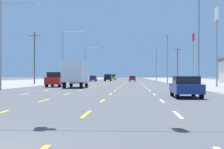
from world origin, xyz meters
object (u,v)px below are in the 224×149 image
streetlight_left_row_0 (5,38)px  streetlight_right_row_1 (166,56)px  box_truck_inner_left_near (76,73)px  hatchback_far_left_midfar (93,78)px  suv_inner_left_farther (108,77)px  sedan_inner_right_far (132,79)px  pole_sign_right_row_2 (193,47)px  streetlight_right_row_0 (194,34)px  sedan_far_right_nearest (186,86)px  streetlight_left_row_2 (87,61)px  suv_far_left_mid (56,79)px  pole_sign_right_row_1 (217,30)px  streetlight_left_row_1 (65,53)px  streetlight_right_row_2 (155,61)px  suv_inner_left_farthest (113,77)px

streetlight_left_row_0 → streetlight_right_row_1: bearing=59.4°
box_truck_inner_left_near → hatchback_far_left_midfar: (-3.50, 51.48, -1.05)m
suv_inner_left_farther → sedan_inner_right_far: bearing=-26.2°
box_truck_inner_left_near → pole_sign_right_row_2: 41.36m
sedan_inner_right_far → streetlight_right_row_0: size_ratio=0.46×
sedan_far_right_nearest → box_truck_inner_left_near: bearing=118.3°
box_truck_inner_left_near → pole_sign_right_row_2: size_ratio=0.67×
sedan_far_right_nearest → box_truck_inner_left_near: (-10.84, 20.10, 1.08)m
streetlight_left_row_2 → hatchback_far_left_midfar: bearing=-67.2°
suv_far_left_mid → pole_sign_right_row_1: bearing=7.3°
suv_inner_left_farther → streetlight_right_row_1: bearing=-67.7°
streetlight_right_row_0 → pole_sign_right_row_2: bearing=80.7°
suv_inner_left_farther → streetlight_left_row_0: (-6.11, -65.65, 4.41)m
sedan_inner_right_far → streetlight_left_row_0: 63.76m
hatchback_far_left_midfar → streetlight_right_row_0: size_ratio=0.40×
streetlight_left_row_1 → suv_inner_left_farther: bearing=79.3°
streetlight_left_row_0 → streetlight_right_row_0: bearing=0.0°
streetlight_right_row_0 → streetlight_left_row_1: size_ratio=0.94×
suv_inner_left_farther → pole_sign_right_row_1: pole_sign_right_row_1 is taller
streetlight_right_row_0 → streetlight_right_row_2: (0.08, 66.00, -0.04)m
hatchback_far_left_midfar → streetlight_left_row_1: streetlight_left_row_1 is taller
suv_far_left_mid → pole_sign_right_row_2: size_ratio=0.45×
suv_inner_left_farthest → streetlight_right_row_2: size_ratio=0.50×
suv_inner_left_farthest → streetlight_left_row_2: size_ratio=0.50×
box_truck_inner_left_near → hatchback_far_left_midfar: size_ratio=1.85×
hatchback_far_left_midfar → sedan_inner_right_far: 10.79m
suv_inner_left_farther → streetlight_left_row_2: (-6.14, 0.35, 4.65)m
streetlight_left_row_0 → streetlight_left_row_2: size_ratio=0.95×
sedan_far_right_nearest → hatchback_far_left_midfar: bearing=101.3°
hatchback_far_left_midfar → suv_inner_left_farthest: bearing=83.4°
pole_sign_right_row_2 → streetlight_left_row_2: bearing=140.2°
suv_inner_left_farthest → streetlight_left_row_2: 25.99m
streetlight_right_row_1 → suv_far_left_mid: bearing=-127.2°
sedan_far_right_nearest → streetlight_right_row_2: streetlight_right_row_2 is taller
pole_sign_right_row_1 → streetlight_left_row_1: 31.36m
pole_sign_right_row_2 → streetlight_left_row_0: pole_sign_right_row_2 is taller
box_truck_inner_left_near → suv_inner_left_farther: 57.16m
pole_sign_right_row_2 → streetlight_right_row_2: 23.35m
suv_inner_left_farthest → streetlight_right_row_1: 59.54m
suv_far_left_mid → streetlight_left_row_1: 22.60m
sedan_inner_right_far → sedan_far_right_nearest: bearing=-87.1°
box_truck_inner_left_near → suv_far_left_mid: bearing=139.4°
streetlight_right_row_0 → streetlight_left_row_2: size_ratio=0.99×
streetlight_left_row_2 → suv_far_left_mid: bearing=-86.9°
sedan_inner_right_far → pole_sign_right_row_2: bearing=-53.7°
streetlight_right_row_0 → box_truck_inner_left_near: bearing=147.5°
streetlight_right_row_1 → streetlight_right_row_2: size_ratio=0.96×
suv_far_left_mid → suv_inner_left_farther: (3.20, 54.50, 0.00)m
pole_sign_right_row_1 → streetlight_right_row_0: 15.15m
sedan_inner_right_far → streetlight_left_row_2: 14.47m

